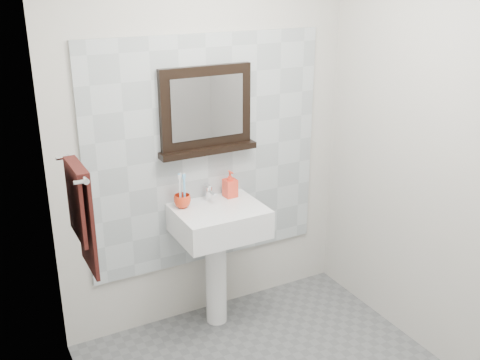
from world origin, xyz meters
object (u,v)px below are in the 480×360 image
(hand_towel, at_px, (81,210))
(soap_dispenser, at_px, (230,184))
(toothbrush_cup, at_px, (182,201))
(framed_mirror, at_px, (206,112))
(pedestal_sink, at_px, (218,233))

(hand_towel, bearing_deg, soap_dispenser, 25.45)
(toothbrush_cup, bearing_deg, framed_mirror, 21.61)
(pedestal_sink, height_order, framed_mirror, framed_mirror)
(soap_dispenser, bearing_deg, pedestal_sink, -143.54)
(pedestal_sink, height_order, toothbrush_cup, pedestal_sink)
(pedestal_sink, relative_size, hand_towel, 1.75)
(toothbrush_cup, height_order, hand_towel, hand_towel)
(toothbrush_cup, bearing_deg, soap_dispenser, 2.92)
(soap_dispenser, bearing_deg, hand_towel, -157.28)
(soap_dispenser, height_order, hand_towel, hand_towel)
(pedestal_sink, distance_m, soap_dispenser, 0.33)
(toothbrush_cup, bearing_deg, pedestal_sink, -27.24)
(toothbrush_cup, distance_m, hand_towel, 0.90)
(toothbrush_cup, xyz_separation_m, hand_towel, (-0.71, -0.49, 0.27))
(soap_dispenser, xyz_separation_m, framed_mirror, (-0.13, 0.07, 0.48))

